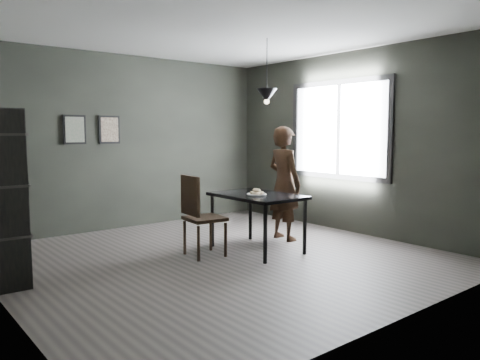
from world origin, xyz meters
TOP-DOWN VIEW (x-y plane):
  - ground at (0.00, 0.00)m, footprint 5.00×5.00m
  - back_wall at (0.00, 2.50)m, footprint 5.00×0.10m
  - ceiling at (0.00, 0.00)m, footprint 5.00×5.00m
  - window_assembly at (2.47, 0.20)m, footprint 0.04×1.96m
  - cafe_table at (0.60, 0.00)m, footprint 0.80×1.20m
  - white_plate at (0.52, -0.08)m, footprint 0.23×0.23m
  - donut_pile at (0.52, -0.08)m, footprint 0.18×0.18m
  - woman at (1.33, 0.24)m, footprint 0.42×0.62m
  - wood_chair at (-0.19, 0.22)m, footprint 0.49×0.49m
  - shelf_unit at (-2.32, 0.54)m, footprint 0.36×0.61m
  - pendant_lamp at (0.85, 0.10)m, footprint 0.28×0.28m
  - framed_print_left at (-0.90, 2.47)m, footprint 0.34×0.04m
  - framed_print_right at (-0.35, 2.47)m, footprint 0.34×0.04m

SIDE VIEW (x-z plane):
  - ground at x=0.00m, z-range 0.00..0.00m
  - wood_chair at x=-0.19m, z-range 0.07..1.10m
  - cafe_table at x=0.60m, z-range 0.30..1.05m
  - white_plate at x=0.52m, z-range 0.75..0.76m
  - donut_pile at x=0.52m, z-range 0.75..0.83m
  - woman at x=1.33m, z-range 0.00..1.65m
  - shelf_unit at x=-2.32m, z-range 0.00..1.79m
  - back_wall at x=0.00m, z-range 0.00..2.80m
  - window_assembly at x=2.47m, z-range 0.82..2.38m
  - framed_print_left at x=-0.90m, z-range 1.38..1.82m
  - framed_print_right at x=-0.35m, z-range 1.38..1.82m
  - pendant_lamp at x=0.85m, z-range 1.62..2.48m
  - ceiling at x=0.00m, z-range 2.79..2.81m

